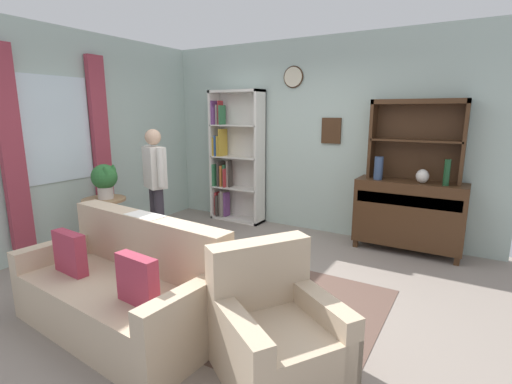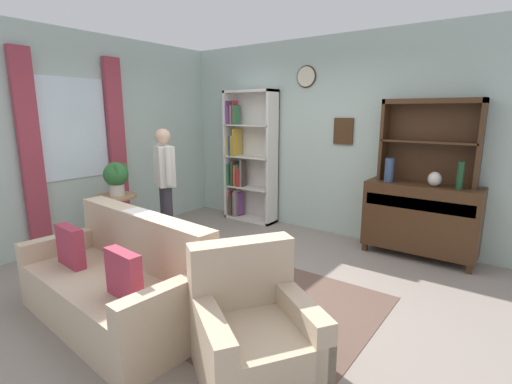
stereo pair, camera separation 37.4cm
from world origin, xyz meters
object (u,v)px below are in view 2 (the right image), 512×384
person_reading (165,179)px  book_stack (196,247)px  sideboard (420,217)px  plant_stand (117,216)px  bookshelf (246,160)px  couch_floral (117,285)px  armchair_floral (253,335)px  vase_round (435,179)px  sideboard_hutch (431,130)px  bottle_wine (460,176)px  vase_tall (389,170)px  potted_plant_large (116,176)px  coffee_table (197,253)px

person_reading → book_stack: (1.27, -0.72, -0.44)m
sideboard → book_stack: sideboard is taller
plant_stand → bookshelf: bearing=76.9°
couch_floral → person_reading: size_ratio=1.19×
couch_floral → armchair_floral: 1.38m
plant_stand → vase_round: bearing=30.2°
sideboard → vase_round: vase_round is taller
book_stack → sideboard_hutch: bearing=57.1°
person_reading → bookshelf: bearing=87.5°
bottle_wine → person_reading: (-3.21, -1.47, -0.17)m
vase_tall → potted_plant_large: vase_tall is taller
sideboard → vase_tall: 0.68m
potted_plant_large → person_reading: person_reading is taller
person_reading → book_stack: size_ratio=7.16×
vase_tall → vase_round: 0.52m
person_reading → coffee_table: (1.19, -0.63, -0.55)m
bookshelf → sideboard: 2.79m
sideboard → person_reading: person_reading is taller
potted_plant_large → coffee_table: bearing=-6.3°
coffee_table → book_stack: size_ratio=3.67×
bottle_wine → couch_floral: 3.71m
couch_floral → plant_stand: couch_floral is taller
potted_plant_large → bottle_wine: bearing=28.1°
sideboard_hutch → sideboard: bearing=-90.0°
bookshelf → sideboard_hutch: bookshelf is taller
bottle_wine → potted_plant_large: bearing=-151.9°
vase_round → vase_tall: bearing=-178.5°
vase_tall → coffee_table: (-1.24, -2.11, -0.71)m
sideboard → armchair_floral: sideboard is taller
bottle_wine → plant_stand: 4.16m
bookshelf → armchair_floral: 3.89m
sideboard_hutch → couch_floral: sideboard_hutch is taller
vase_round → coffee_table: vase_round is taller
sideboard_hutch → plant_stand: sideboard_hutch is taller
sideboard → coffee_table: size_ratio=1.63×
vase_round → armchair_floral: (-0.50, -2.84, -0.72)m
sideboard → person_reading: size_ratio=0.83×
plant_stand → sideboard: bearing=32.1°
bookshelf → couch_floral: (1.01, -3.12, -0.68)m
armchair_floral → vase_tall: bearing=90.5°
bookshelf → sideboard_hutch: bearing=0.5°
sideboard_hutch → potted_plant_large: size_ratio=2.57×
bottle_wine → person_reading: person_reading is taller
sideboard_hutch → couch_floral: 3.80m
sideboard_hutch → book_stack: 3.05m
armchair_floral → person_reading: (-2.45, 1.35, 0.62)m
couch_floral → book_stack: (0.19, 0.76, 0.15)m
sideboard → person_reading: (-2.82, -1.56, 0.40)m
armchair_floral → plant_stand: size_ratio=1.48×
vase_round → couch_floral: bearing=-122.2°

